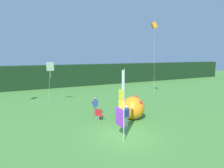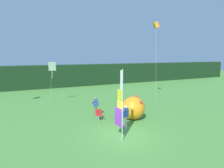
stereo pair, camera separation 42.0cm
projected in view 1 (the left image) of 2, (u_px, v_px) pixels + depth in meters
ground_plane at (123, 136)px, 13.68m from camera, size 120.00×120.00×0.00m
distant_treeline at (50, 76)px, 34.08m from camera, size 80.00×2.40×3.69m
banner_flag at (122, 106)px, 12.90m from camera, size 0.06×1.03×4.51m
person_near_banner at (95, 106)px, 17.98m from camera, size 0.55×0.48×1.73m
person_mid_field at (126, 116)px, 15.05m from camera, size 0.55×0.48×1.73m
inflatable_balloon at (133, 108)px, 17.22m from camera, size 1.94×1.94×2.01m
folding_chair at (99, 114)px, 17.05m from camera, size 0.51×0.51×0.89m
kite_white_diamond_1 at (50, 68)px, 22.13m from camera, size 1.05×1.39×4.60m
kite_orange_box_2 at (154, 26)px, 23.71m from camera, size 1.41×1.97×9.14m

